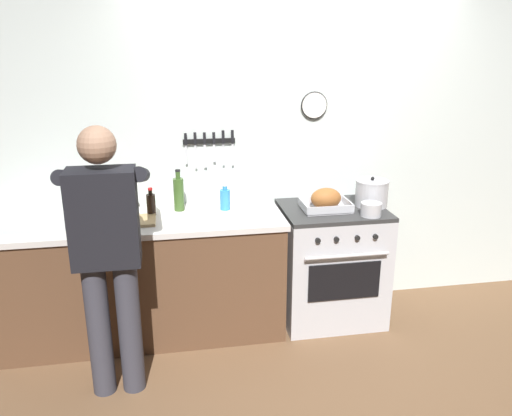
% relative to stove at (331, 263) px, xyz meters
% --- Properties ---
extents(ground_plane, '(8.00, 8.00, 0.00)m').
position_rel_stove_xyz_m(ground_plane, '(-0.22, -0.99, -0.45)').
color(ground_plane, brown).
extents(wall_back, '(6.00, 0.13, 2.60)m').
position_rel_stove_xyz_m(wall_back, '(-0.22, 0.36, 0.85)').
color(wall_back, silver).
rests_on(wall_back, ground).
extents(counter_block, '(2.03, 0.65, 0.90)m').
position_rel_stove_xyz_m(counter_block, '(-1.43, 0.00, 0.01)').
color(counter_block, brown).
rests_on(counter_block, ground).
extents(stove, '(0.76, 0.67, 0.90)m').
position_rel_stove_xyz_m(stove, '(0.00, 0.00, 0.00)').
color(stove, '#BCBCC1').
rests_on(stove, ground).
extents(person_cook, '(0.51, 0.63, 1.66)m').
position_rel_stove_xyz_m(person_cook, '(-1.57, -0.62, 0.50)').
color(person_cook, '#383842').
rests_on(person_cook, ground).
extents(roasting_pan, '(0.35, 0.26, 0.17)m').
position_rel_stove_xyz_m(roasting_pan, '(-0.07, -0.03, 0.52)').
color(roasting_pan, '#B7B7BC').
rests_on(roasting_pan, stove).
extents(stock_pot, '(0.25, 0.25, 0.22)m').
position_rel_stove_xyz_m(stock_pot, '(0.30, 0.01, 0.55)').
color(stock_pot, '#B7B7BC').
rests_on(stock_pot, stove).
extents(saucepan, '(0.15, 0.15, 0.10)m').
position_rel_stove_xyz_m(saucepan, '(0.21, -0.21, 0.50)').
color(saucepan, '#B7B7BC').
rests_on(saucepan, stove).
extents(cutting_board, '(0.36, 0.24, 0.02)m').
position_rel_stove_xyz_m(cutting_board, '(-1.48, -0.06, 0.46)').
color(cutting_board, tan).
rests_on(cutting_board, counter_block).
extents(bottle_cooking_oil, '(0.07, 0.07, 0.25)m').
position_rel_stove_xyz_m(bottle_cooking_oil, '(-1.48, 0.14, 0.56)').
color(bottle_cooking_oil, gold).
rests_on(bottle_cooking_oil, counter_block).
extents(bottle_soy_sauce, '(0.06, 0.06, 0.20)m').
position_rel_stove_xyz_m(bottle_soy_sauce, '(-1.33, 0.07, 0.53)').
color(bottle_soy_sauce, black).
rests_on(bottle_soy_sauce, counter_block).
extents(bottle_olive_oil, '(0.08, 0.08, 0.31)m').
position_rel_stove_xyz_m(bottle_olive_oil, '(-1.13, 0.15, 0.58)').
color(bottle_olive_oil, '#385623').
rests_on(bottle_olive_oil, counter_block).
extents(bottle_dish_soap, '(0.07, 0.07, 0.19)m').
position_rel_stove_xyz_m(bottle_dish_soap, '(-0.80, 0.11, 0.53)').
color(bottle_dish_soap, '#338CCC').
rests_on(bottle_dish_soap, counter_block).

